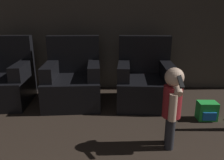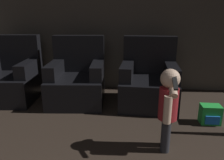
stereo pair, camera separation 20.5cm
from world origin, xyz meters
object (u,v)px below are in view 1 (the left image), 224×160
object	(u,v)px
armchair_middle	(73,81)
armchair_left	(3,81)
toy_backpack	(207,111)
person_toddler	(172,102)
armchair_right	(145,81)

from	to	relation	value
armchair_middle	armchair_left	bearing A→B (deg)	175.05
armchair_middle	toy_backpack	bearing A→B (deg)	-22.93
toy_backpack	armchair_left	bearing A→B (deg)	168.49
person_toddler	toy_backpack	distance (m)	0.91
armchair_right	toy_backpack	distance (m)	0.92
armchair_right	toy_backpack	bearing A→B (deg)	-35.98
armchair_right	person_toddler	world-z (taller)	armchair_right
armchair_left	armchair_middle	size ratio (longest dim) A/B	1.00
armchair_right	armchair_middle	bearing A→B (deg)	-177.08
armchair_right	armchair_left	bearing A→B (deg)	-177.08
armchair_left	toy_backpack	distance (m)	2.83
armchair_right	person_toddler	bearing A→B (deg)	-81.99
armchair_left	toy_backpack	world-z (taller)	armchair_left
armchair_left	toy_backpack	xyz separation A→B (m)	(2.77, -0.56, -0.21)
person_toddler	toy_backpack	size ratio (longest dim) A/B	3.48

